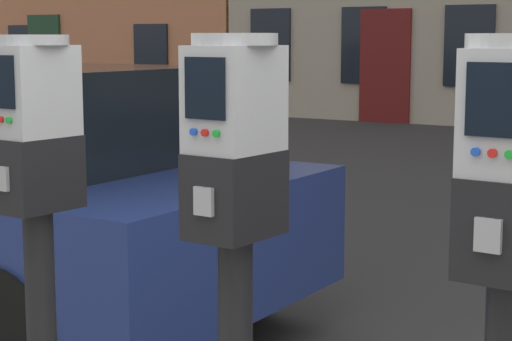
% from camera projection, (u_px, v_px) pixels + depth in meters
% --- Properties ---
extents(parking_meter_near_kerb, '(0.23, 0.26, 1.45)m').
position_uv_depth(parking_meter_near_kerb, '(36.00, 189.00, 2.67)').
color(parking_meter_near_kerb, black).
rests_on(parking_meter_near_kerb, sidewalk_slab).
extents(parking_meter_twin_adjacent, '(0.23, 0.26, 1.45)m').
position_uv_depth(parking_meter_twin_adjacent, '(235.00, 212.00, 2.30)').
color(parking_meter_twin_adjacent, black).
rests_on(parking_meter_twin_adjacent, sidewalk_slab).
extents(parking_meter_end_of_row, '(0.23, 0.26, 1.45)m').
position_uv_depth(parking_meter_end_of_row, '(509.00, 246.00, 1.93)').
color(parking_meter_end_of_row, black).
rests_on(parking_meter_end_of_row, sidewalk_slab).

